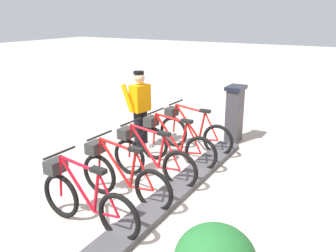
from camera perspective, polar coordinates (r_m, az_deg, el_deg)
ground_plane at (r=5.85m, az=1.24°, el=-10.80°), size 60.00×60.00×0.00m
dock_rail_base at (r=5.83m, az=1.24°, el=-10.37°), size 0.44×4.89×0.10m
payment_kiosk at (r=8.06m, az=10.64°, el=2.06°), size 0.36×0.52×1.28m
bike_docked_0 at (r=7.46m, az=3.85°, el=-0.83°), size 1.72×0.54×1.02m
bike_docked_1 at (r=6.77m, az=0.80°, el=-2.74°), size 1.72×0.54×1.02m
bike_docked_2 at (r=6.12m, az=-2.94°, el=-5.05°), size 1.72×0.54×1.02m
bike_docked_3 at (r=5.51m, az=-7.58°, el=-7.86°), size 1.72×0.54×1.02m
bike_docked_4 at (r=4.96m, az=-13.38°, el=-11.26°), size 1.72×0.54×1.02m
worker_near_rack at (r=7.51m, az=-4.55°, el=3.08°), size 0.54×0.67×1.66m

